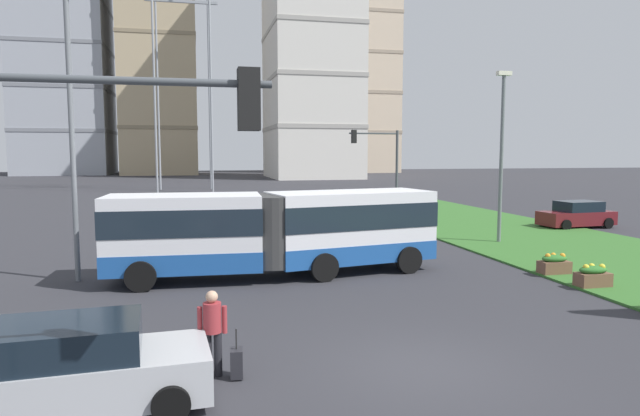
{
  "coord_description": "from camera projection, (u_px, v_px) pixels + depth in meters",
  "views": [
    {
      "loc": [
        -4.49,
        -10.26,
        4.44
      ],
      "look_at": [
        0.47,
        11.41,
        2.2
      ],
      "focal_mm": 30.89,
      "sensor_mm": 36.0,
      "label": 1
    }
  ],
  "objects": [
    {
      "name": "streetlight_median",
      "position": [
        502.0,
        149.0,
        26.66
      ],
      "size": [
        0.7,
        0.28,
        8.32
      ],
      "color": "slate",
      "rests_on": "ground"
    },
    {
      "name": "streetlight_left",
      "position": [
        71.0,
        126.0,
        18.57
      ],
      "size": [
        0.7,
        0.28,
        9.8
      ],
      "color": "slate",
      "rests_on": "ground"
    },
    {
      "name": "rolling_suitcase",
      "position": [
        237.0,
        363.0,
        10.84
      ],
      "size": [
        0.27,
        0.38,
        0.97
      ],
      "color": "#232328",
      "rests_on": "ground"
    },
    {
      "name": "traffic_light_near_left",
      "position": [
        60.0,
        201.0,
        6.74
      ],
      "size": [
        4.1,
        0.28,
        5.52
      ],
      "color": "#474C51",
      "rests_on": "ground"
    },
    {
      "name": "flower_planter_2",
      "position": [
        554.0,
        264.0,
        19.94
      ],
      "size": [
        1.1,
        0.56,
        0.74
      ],
      "color": "brown",
      "rests_on": "grass_median"
    },
    {
      "name": "articulated_bus",
      "position": [
        277.0,
        230.0,
        19.79
      ],
      "size": [
        11.98,
        3.56,
        3.0
      ],
      "color": "white",
      "rests_on": "ground"
    },
    {
      "name": "transmission_pylon",
      "position": [
        182.0,
        34.0,
        62.29
      ],
      "size": [
        9.0,
        6.24,
        32.73
      ],
      "color": "gray",
      "rests_on": "ground"
    },
    {
      "name": "grass_median",
      "position": [
        599.0,
        254.0,
        23.88
      ],
      "size": [
        10.0,
        70.0,
        0.08
      ],
      "primitive_type": "cube",
      "color": "#336628",
      "rests_on": "ground_plane"
    },
    {
      "name": "ground_plane",
      "position": [
        421.0,
        368.0,
        11.39
      ],
      "size": [
        260.0,
        260.0,
        0.0
      ],
      "primitive_type": "plane",
      "color": "#2D2D33"
    },
    {
      "name": "pedestrian_crossing",
      "position": [
        212.0,
        327.0,
        10.86
      ],
      "size": [
        0.58,
        0.36,
        1.74
      ],
      "color": "black",
      "rests_on": "ground"
    },
    {
      "name": "apartment_tower_centre",
      "position": [
        311.0,
        34.0,
        96.55
      ],
      "size": [
        15.07,
        19.9,
        50.34
      ],
      "color": "silver",
      "rests_on": "ground"
    },
    {
      "name": "apartment_tower_west",
      "position": [
        62.0,
        50.0,
        111.47
      ],
      "size": [
        17.75,
        17.73,
        50.32
      ],
      "color": "#9EA3AD",
      "rests_on": "ground"
    },
    {
      "name": "apartment_tower_westcentre",
      "position": [
        158.0,
        43.0,
        113.28
      ],
      "size": [
        15.01,
        19.28,
        53.92
      ],
      "color": "tan",
      "rests_on": "ground"
    },
    {
      "name": "flower_planter_1",
      "position": [
        593.0,
        276.0,
        18.01
      ],
      "size": [
        1.1,
        0.56,
        0.74
      ],
      "color": "brown",
      "rests_on": "grass_median"
    },
    {
      "name": "apartment_tower_eastcentre",
      "position": [
        350.0,
        58.0,
        125.21
      ],
      "size": [
        19.48,
        16.56,
        51.75
      ],
      "color": "#C6B299",
      "rests_on": "ground"
    },
    {
      "name": "traffic_light_far_right",
      "position": [
        382.0,
        160.0,
        33.84
      ],
      "size": [
        3.16,
        0.28,
        5.81
      ],
      "color": "#474C51",
      "rests_on": "ground"
    },
    {
      "name": "car_maroon_sedan",
      "position": [
        577.0,
        215.0,
        32.65
      ],
      "size": [
        4.52,
        2.27,
        1.58
      ],
      "color": "maroon",
      "rests_on": "ground"
    },
    {
      "name": "car_silver_hatch",
      "position": [
        76.0,
        369.0,
        9.41
      ],
      "size": [
        4.51,
        2.25,
        1.58
      ],
      "color": "#B7BABF",
      "rests_on": "ground"
    }
  ]
}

